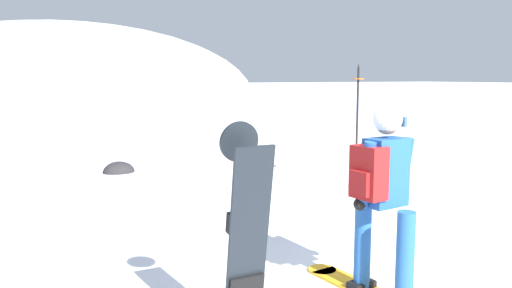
{
  "coord_description": "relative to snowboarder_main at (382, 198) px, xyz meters",
  "views": [
    {
      "loc": [
        -3.34,
        -2.84,
        1.93
      ],
      "look_at": [
        -0.19,
        3.41,
        1.0
      ],
      "focal_mm": 35.44,
      "sensor_mm": 36.0,
      "label": 1
    }
  ],
  "objects": [
    {
      "name": "piste_marker_near",
      "position": [
        2.63,
        3.72,
        0.31
      ],
      "size": [
        0.2,
        0.2,
        2.16
      ],
      "color": "black",
      "rests_on": "ground"
    },
    {
      "name": "ridge_peak_main",
      "position": [
        1.91,
        41.15,
        -0.92
      ],
      "size": [
        31.74,
        28.57,
        12.67
      ],
      "color": "white",
      "rests_on": "ground"
    },
    {
      "name": "snowboarder_main",
      "position": [
        0.0,
        0.0,
        0.0
      ],
      "size": [
        0.64,
        1.83,
        1.71
      ],
      "color": "orange",
      "rests_on": "ground"
    },
    {
      "name": "spare_snowboard",
      "position": [
        -1.42,
        -0.29,
        -0.09
      ],
      "size": [
        0.28,
        0.29,
        1.64
      ],
      "color": "black",
      "rests_on": "ground"
    },
    {
      "name": "rock_mid",
      "position": [
        -0.78,
        7.05,
        -0.92
      ],
      "size": [
        0.64,
        0.54,
        0.45
      ],
      "color": "#282628",
      "rests_on": "ground"
    },
    {
      "name": "rock_small",
      "position": [
        0.89,
        4.39,
        -0.92
      ],
      "size": [
        0.42,
        0.36,
        0.3
      ],
      "color": "#4C4742",
      "rests_on": "ground"
    }
  ]
}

